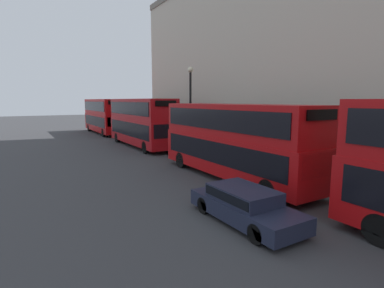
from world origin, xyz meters
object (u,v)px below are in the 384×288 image
Objects in this scene: bus_third_in_queue at (141,120)px; car_hatchback at (244,204)px; bus_second_in_queue at (233,138)px; bus_trailing at (104,115)px.

bus_third_in_queue is 2.39× the size of car_hatchback.
car_hatchback is at bearing -100.38° from bus_third_in_queue.
bus_second_in_queue reaches higher than car_hatchback.
bus_trailing is at bearing 83.86° from car_hatchback.
bus_trailing reaches higher than bus_second_in_queue.
bus_third_in_queue is (-0.00, 13.66, 0.17)m from bus_second_in_queue.
bus_second_in_queue is 1.00× the size of bus_third_in_queue.
bus_second_in_queue is at bearing -90.00° from bus_trailing.
bus_trailing is (-0.00, 26.72, 0.18)m from bus_second_in_queue.
bus_second_in_queue is 6.18m from car_hatchback.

